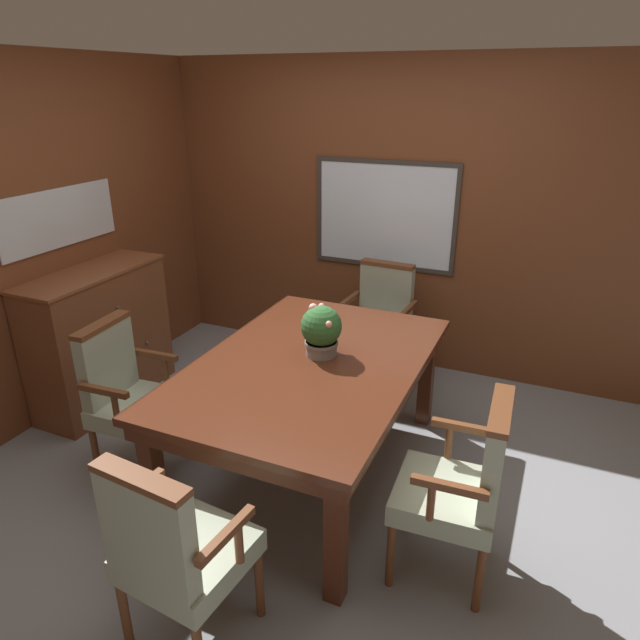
% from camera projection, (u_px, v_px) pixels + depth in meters
% --- Properties ---
extents(ground_plane, '(14.00, 14.00, 0.00)m').
position_uv_depth(ground_plane, '(292.00, 471.00, 3.56)').
color(ground_plane, gray).
extents(wall_back, '(7.20, 0.08, 2.45)m').
position_uv_depth(wall_back, '(388.00, 218.00, 4.60)').
color(wall_back, brown).
rests_on(wall_back, ground_plane).
extents(wall_left, '(0.08, 7.20, 2.45)m').
position_uv_depth(wall_left, '(30.00, 247.00, 3.80)').
color(wall_left, brown).
rests_on(wall_left, ground_plane).
extents(dining_table, '(1.22, 1.86, 0.76)m').
position_uv_depth(dining_table, '(310.00, 375.00, 3.31)').
color(dining_table, '#4C2314').
rests_on(dining_table, ground_plane).
extents(chair_left_near, '(0.50, 0.53, 0.96)m').
position_uv_depth(chair_left_near, '(128.00, 392.00, 3.40)').
color(chair_left_near, brown).
rests_on(chair_left_near, ground_plane).
extents(chair_head_far, '(0.53, 0.49, 0.96)m').
position_uv_depth(chair_head_far, '(380.00, 319.00, 4.44)').
color(chair_head_far, brown).
rests_on(chair_head_far, ground_plane).
extents(chair_head_near, '(0.54, 0.51, 0.96)m').
position_uv_depth(chair_head_near, '(175.00, 547.00, 2.26)').
color(chair_head_near, brown).
rests_on(chair_head_near, ground_plane).
extents(chair_right_near, '(0.49, 0.53, 0.96)m').
position_uv_depth(chair_right_near, '(463.00, 482.00, 2.63)').
color(chair_right_near, brown).
rests_on(chair_right_near, ground_plane).
extents(potted_plant, '(0.24, 0.26, 0.31)m').
position_uv_depth(potted_plant, '(321.00, 330.00, 3.30)').
color(potted_plant, gray).
rests_on(potted_plant, dining_table).
extents(sideboard_cabinet, '(0.44, 1.11, 1.02)m').
position_uv_depth(sideboard_cabinet, '(100.00, 337.00, 4.19)').
color(sideboard_cabinet, brown).
rests_on(sideboard_cabinet, ground_plane).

